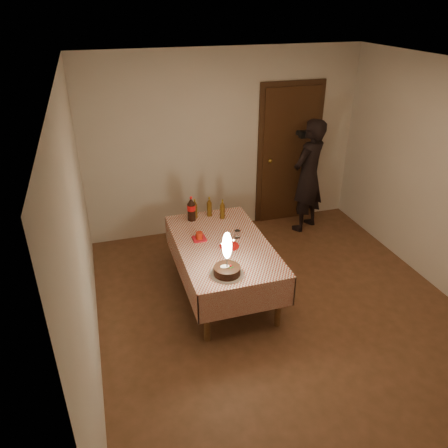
{
  "coord_description": "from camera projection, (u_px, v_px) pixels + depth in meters",
  "views": [
    {
      "loc": [
        -1.76,
        -3.51,
        3.17
      ],
      "look_at": [
        -0.53,
        0.54,
        0.95
      ],
      "focal_mm": 35.0,
      "sensor_mm": 36.0,
      "label": 1
    }
  ],
  "objects": [
    {
      "name": "ground",
      "position": [
        283.0,
        314.0,
        4.9
      ],
      "size": [
        4.0,
        4.5,
        0.01
      ],
      "primitive_type": "cube",
      "color": "brown",
      "rests_on": "ground"
    },
    {
      "name": "napkin_stack",
      "position": [
        199.0,
        239.0,
        5.02
      ],
      "size": [
        0.15,
        0.15,
        0.02
      ],
      "primitive_type": "cube",
      "color": "#AD131E",
      "rests_on": "dining_table"
    },
    {
      "name": "red_plate",
      "position": [
        229.0,
        246.0,
        4.89
      ],
      "size": [
        0.22,
        0.22,
        0.01
      ],
      "primitive_type": "cylinder",
      "color": "#BD0F0D",
      "rests_on": "dining_table"
    },
    {
      "name": "red_cup",
      "position": [
        199.0,
        236.0,
        4.99
      ],
      "size": [
        0.08,
        0.08,
        0.1
      ],
      "primitive_type": "cylinder",
      "color": "#A61F0B",
      "rests_on": "dining_table"
    },
    {
      "name": "photographer",
      "position": [
        308.0,
        176.0,
        6.34
      ],
      "size": [
        0.73,
        0.66,
        1.68
      ],
      "color": "black",
      "rests_on": "ground"
    },
    {
      "name": "amber_bottle_left",
      "position": [
        195.0,
        209.0,
        5.47
      ],
      "size": [
        0.06,
        0.06,
        0.26
      ],
      "color": "#52350E",
      "rests_on": "dining_table"
    },
    {
      "name": "clear_cup",
      "position": [
        237.0,
        234.0,
        5.05
      ],
      "size": [
        0.07,
        0.07,
        0.09
      ],
      "primitive_type": "cylinder",
      "color": "white",
      "rests_on": "dining_table"
    },
    {
      "name": "dining_table",
      "position": [
        223.0,
        250.0,
        4.99
      ],
      "size": [
        1.02,
        1.72,
        0.68
      ],
      "color": "brown",
      "rests_on": "ground"
    },
    {
      "name": "amber_bottle_mid",
      "position": [
        209.0,
        207.0,
        5.52
      ],
      "size": [
        0.06,
        0.06,
        0.26
      ],
      "color": "#52350E",
      "rests_on": "dining_table"
    },
    {
      "name": "amber_bottle_right",
      "position": [
        222.0,
        210.0,
        5.45
      ],
      "size": [
        0.06,
        0.06,
        0.26
      ],
      "color": "#52350E",
      "rests_on": "dining_table"
    },
    {
      "name": "cola_bottle",
      "position": [
        191.0,
        209.0,
        5.39
      ],
      "size": [
        0.1,
        0.1,
        0.32
      ],
      "color": "black",
      "rests_on": "dining_table"
    },
    {
      "name": "room_shell",
      "position": [
        294.0,
        173.0,
        4.2
      ],
      "size": [
        4.04,
        4.54,
        2.62
      ],
      "color": "beige",
      "rests_on": "ground"
    },
    {
      "name": "birthday_cake",
      "position": [
        227.0,
        264.0,
        4.34
      ],
      "size": [
        0.34,
        0.34,
        0.48
      ],
      "color": "white",
      "rests_on": "dining_table"
    }
  ]
}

